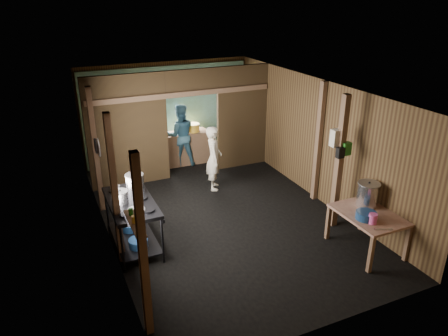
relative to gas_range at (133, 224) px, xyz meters
name	(u,v)px	position (x,y,z in m)	size (l,w,h in m)	color
floor	(220,214)	(1.88, 0.46, -0.45)	(4.50, 7.00, 0.00)	black
ceiling	(220,89)	(1.88, 0.46, 2.15)	(4.50, 7.00, 0.00)	#4E4946
wall_back	(167,112)	(1.88, 3.96, 0.85)	(4.50, 0.00, 2.60)	brown
wall_front	(332,247)	(1.88, -3.04, 0.85)	(4.50, 0.00, 2.60)	brown
wall_left	(102,174)	(-0.37, 0.46, 0.85)	(0.00, 7.00, 2.60)	brown
wall_right	(316,140)	(4.13, 0.46, 0.85)	(0.00, 7.00, 2.60)	brown
partition_left	(128,132)	(0.55, 2.66, 0.85)	(1.85, 0.10, 2.60)	#453219
partition_right	(242,117)	(3.46, 2.66, 0.85)	(1.35, 0.10, 2.60)	#453219
partition_header	(192,82)	(2.13, 2.66, 1.85)	(1.30, 0.10, 0.60)	#453219
turquoise_panel	(168,114)	(1.88, 3.90, 0.80)	(4.40, 0.06, 2.50)	#72B9B7
back_counter	(186,148)	(2.18, 3.41, -0.03)	(1.20, 0.50, 0.85)	brown
wall_clock	(176,89)	(2.13, 3.86, 1.45)	(0.20, 0.20, 0.03)	silver
post_left_a	(142,250)	(-0.30, -2.14, 0.85)	(0.10, 0.12, 2.60)	brown
post_left_b	(115,191)	(-0.30, -0.34, 0.85)	(0.10, 0.12, 2.60)	brown
post_left_c	(96,151)	(-0.30, 1.66, 0.85)	(0.10, 0.12, 2.60)	brown
post_right	(318,143)	(4.06, 0.26, 0.85)	(0.10, 0.12, 2.60)	brown
post_free	(339,163)	(3.73, -0.84, 0.85)	(0.12, 0.12, 2.60)	brown
cross_beam	(182,94)	(1.88, 2.61, 1.60)	(4.40, 0.12, 0.12)	brown
pan_lid_big	(98,148)	(-0.33, 0.86, 1.20)	(0.34, 0.34, 0.03)	#939396
pan_lid_small	(96,146)	(-0.33, 1.26, 1.10)	(0.30, 0.30, 0.03)	black
wall_shelf	(135,223)	(-0.27, -1.64, 0.95)	(0.14, 0.80, 0.03)	brown
jar_white	(139,228)	(-0.27, -1.89, 1.01)	(0.07, 0.07, 0.10)	silver
jar_yellow	(134,219)	(-0.27, -1.64, 1.01)	(0.08, 0.08, 0.10)	yellow
jar_green	(131,212)	(-0.27, -1.42, 1.01)	(0.06, 0.06, 0.10)	#1E701A
bag_white	(337,138)	(3.68, -0.76, 1.33)	(0.22, 0.15, 0.32)	silver
bag_green	(346,149)	(3.80, -0.90, 1.15)	(0.16, 0.12, 0.24)	#1E701A
bag_black	(340,153)	(3.66, -0.92, 1.10)	(0.14, 0.10, 0.20)	black
gas_range	(133,224)	(0.00, 0.00, 0.00)	(0.79, 1.54, 0.91)	black
prep_table	(366,231)	(3.71, -1.77, -0.10)	(0.88, 1.20, 0.71)	tan
stove_pot_large	(135,183)	(0.17, 0.37, 0.60)	(0.33, 0.33, 0.34)	silver
stove_pot_med	(120,197)	(-0.17, 0.00, 0.55)	(0.28, 0.28, 0.24)	silver
stove_saucepan	(115,189)	(-0.17, 0.48, 0.51)	(0.17, 0.17, 0.11)	silver
frying_pan	(137,210)	(0.00, -0.43, 0.48)	(0.29, 0.51, 0.07)	#939396
blue_tub_front	(138,243)	(0.00, -0.32, -0.21)	(0.33, 0.33, 0.14)	navy
blue_tub_back	(130,226)	(0.00, 0.29, -0.21)	(0.33, 0.33, 0.13)	navy
stock_pot	(368,195)	(3.88, -1.51, 0.47)	(0.39, 0.39, 0.46)	silver
wash_basin	(366,215)	(3.53, -1.88, 0.32)	(0.34, 0.34, 0.13)	navy
pink_bucket	(373,219)	(3.53, -2.05, 0.34)	(0.14, 0.14, 0.17)	#F55BB9
knife	(383,229)	(3.55, -2.28, 0.26)	(0.30, 0.04, 0.01)	silver
yellow_tub	(192,127)	(2.39, 3.41, 0.50)	(0.37, 0.37, 0.20)	yellow
cook	(214,158)	(2.25, 1.64, 0.29)	(0.54, 0.36, 1.49)	silver
worker_back	(180,135)	(2.02, 3.33, 0.36)	(0.79, 0.61, 1.62)	#3C6D85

